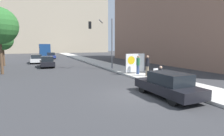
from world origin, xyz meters
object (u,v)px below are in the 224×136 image
Objects in this scene: pedestrian_behind at (138,65)px; car_on_road_nearest at (47,62)px; parked_car_curbside at (168,85)px; seated_protester at (161,73)px; car_on_road_distant at (51,56)px; jogger_on_sidewalk at (147,66)px; city_bus_on_road at (44,49)px; car_on_road_midblock at (37,59)px; traffic_light_pole at (104,35)px; street_tree_midblock at (2,40)px; protest_banner at (135,63)px.

pedestrian_behind is 0.41× the size of car_on_road_nearest.
seated_protester is at bearing 56.93° from parked_car_curbside.
car_on_road_nearest is 1.01× the size of car_on_road_distant.
jogger_on_sidewalk is at bearing -77.57° from car_on_road_distant.
car_on_road_distant is at bearing 84.03° from car_on_road_nearest.
seated_protester is at bearing -80.57° from city_bus_on_road.
car_on_road_nearest reaches higher than car_on_road_midblock.
parked_car_curbside and car_on_road_midblock have the same top height.
car_on_road_midblock is at bearing 121.91° from traffic_light_pole.
traffic_light_pole reaches higher than street_tree_midblock.
car_on_road_nearest is at bearing 107.18° from parked_car_curbside.
car_on_road_nearest is (-7.65, 10.76, -0.34)m from pedestrian_behind.
street_tree_midblock is at bearing -82.93° from jogger_on_sidewalk.
street_tree_midblock is (-11.02, 21.62, 2.97)m from parked_car_curbside.
car_on_road_nearest is 25.59m from city_bus_on_road.
car_on_road_nearest is at bearing 139.02° from traffic_light_pole.
parked_car_curbside is 0.81× the size of street_tree_midblock.
street_tree_midblock is (-5.60, 4.10, 2.94)m from car_on_road_nearest.
traffic_light_pole reaches higher than car_on_road_nearest.
car_on_road_midblock is at bearing 30.19° from street_tree_midblock.
city_bus_on_road is at bearing -111.87° from jogger_on_sidewalk.
car_on_road_midblock is at bearing 100.90° from car_on_road_nearest.
parked_car_curbside is at bearing -63.00° from street_tree_midblock.
car_on_road_nearest is 6.74m from car_on_road_midblock.
car_on_road_nearest is at bearing -89.75° from jogger_on_sidewalk.
jogger_on_sidewalk is 2.06m from protest_banner.
jogger_on_sidewalk reaches higher than pedestrian_behind.
street_tree_midblock is (-6.34, -21.45, 1.79)m from city_bus_on_road.
jogger_on_sidewalk reaches higher than seated_protester.
traffic_light_pole reaches higher than protest_banner.
traffic_light_pole is at bearing -58.09° from car_on_road_midblock.
car_on_road_midblock is (-9.05, 18.73, -0.41)m from jogger_on_sidewalk.
pedestrian_behind is at bearing 71.70° from parked_car_curbside.
parked_car_curbside is 0.89× the size of car_on_road_midblock.
protest_banner reaches higher than seated_protester.
protest_banner is 0.21× the size of city_bus_on_road.
city_bus_on_road reaches higher than seated_protester.
traffic_light_pole is at bearing -38.81° from street_tree_midblock.
city_bus_on_road reaches higher than parked_car_curbside.
protest_banner is at bearing -61.57° from car_on_road_midblock.
protest_banner reaches higher than jogger_on_sidewalk.
street_tree_midblock is (-13.37, 16.22, 2.56)m from jogger_on_sidewalk.
traffic_light_pole is at bearing -79.99° from city_bus_on_road.
parked_car_curbside is (-2.33, -7.46, -0.48)m from protest_banner.
street_tree_midblock is at bearing -141.15° from pedestrian_behind.
seated_protester is at bearing -82.58° from traffic_light_pole.
parked_car_curbside is at bearing -21.18° from pedestrian_behind.
car_on_road_midblock is 0.92× the size of street_tree_midblock.
street_tree_midblock is (-13.35, 14.16, 2.49)m from protest_banner.
street_tree_midblock reaches higher than city_bus_on_road.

